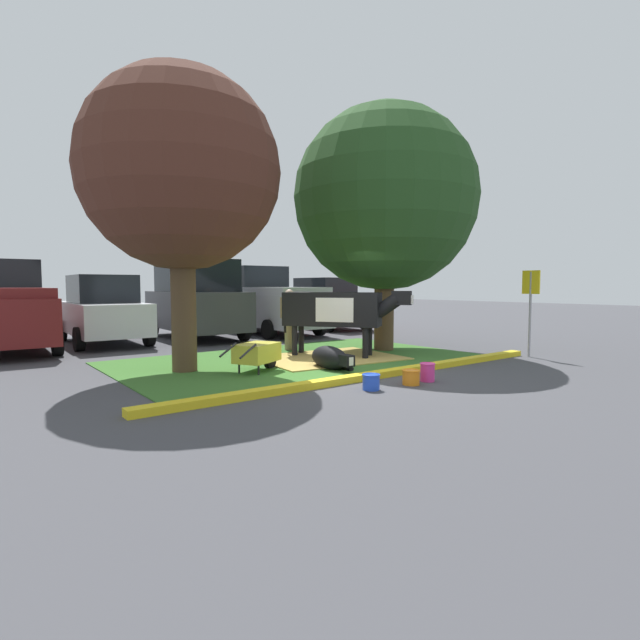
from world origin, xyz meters
The scene contains 19 objects.
ground_plane centered at (0.00, 0.00, 0.00)m, with size 80.00×80.00×0.00m, color #424247.
grass_island centered at (0.05, 1.99, 0.01)m, with size 8.10×4.98×0.02m, color #386B28.
curb_yellow centered at (0.05, -0.64, 0.06)m, with size 9.30×0.24×0.12m, color yellow.
hay_bedding centered at (0.63, 1.71, 0.03)m, with size 3.20×2.40×0.04m, color tan.
shade_tree_left centered at (-2.66, 2.17, 3.92)m, with size 3.88×3.88×5.89m.
shade_tree_right centered at (2.75, 2.00, 3.95)m, with size 4.75×4.75×6.34m.
cow_holstein centered at (0.98, 1.82, 1.14)m, with size 2.16×2.74×1.59m.
calf_lying centered at (-0.20, 0.58, 0.24)m, with size 0.56×1.32×0.48m.
person_handler centered at (0.78, 3.53, 0.87)m, with size 0.52×0.34×1.62m.
wheelbarrow centered at (-1.55, 1.20, 0.39)m, with size 1.55×1.11×0.63m.
parking_sign centered at (4.71, -0.96, 1.47)m, with size 0.06×0.44×2.08m.
bucket_blue centered at (-0.88, -1.33, 0.14)m, with size 0.30×0.30×0.26m.
bucket_orange centered at (-0.05, -1.45, 0.14)m, with size 0.32×0.32×0.26m.
bucket_pink centered at (0.42, -1.43, 0.17)m, with size 0.28×0.28×0.33m.
pickup_truck_maroon centered at (-5.23, 8.06, 1.11)m, with size 2.33×5.45×2.42m.
hatchback_white centered at (-2.75, 8.14, 0.98)m, with size 2.11×4.45×2.02m.
suv_dark_grey centered at (0.02, 7.80, 1.27)m, with size 2.21×4.65×2.52m.
pickup_truck_black centered at (2.77, 7.94, 1.11)m, with size 2.33×5.45×2.42m.
sedan_red centered at (5.64, 8.20, 0.98)m, with size 2.11×4.45×2.02m.
Camera 1 is at (-6.34, -7.04, 1.72)m, focal length 27.11 mm.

